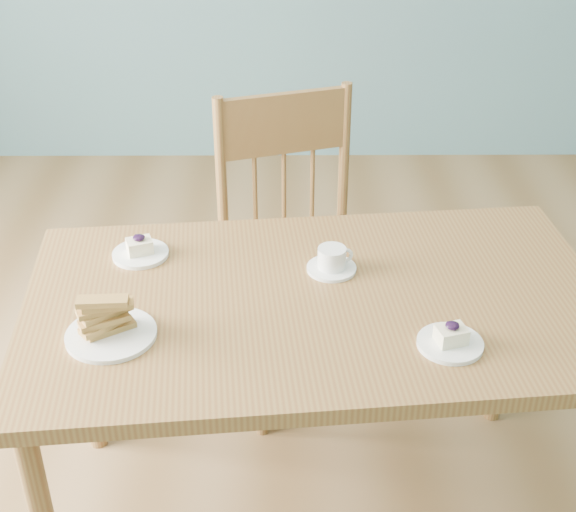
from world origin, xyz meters
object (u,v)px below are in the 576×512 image
(coffee_cup, at_px, (332,261))
(biscotti_plate, at_px, (110,323))
(cheesecake_plate_near, at_px, (450,340))
(dining_table, at_px, (317,322))
(cheesecake_plate_far, at_px, (140,250))
(dining_chair, at_px, (298,252))

(coffee_cup, bearing_deg, biscotti_plate, -167.50)
(cheesecake_plate_near, bearing_deg, biscotti_plate, 177.17)
(dining_table, height_order, cheesecake_plate_far, cheesecake_plate_far)
(cheesecake_plate_near, height_order, biscotti_plate, biscotti_plate)
(cheesecake_plate_near, height_order, coffee_cup, coffee_cup)
(cheesecake_plate_far, height_order, coffee_cup, coffee_cup)
(cheesecake_plate_far, height_order, biscotti_plate, biscotti_plate)
(dining_chair, height_order, biscotti_plate, dining_chair)
(dining_table, relative_size, coffee_cup, 11.70)
(dining_table, bearing_deg, cheesecake_plate_near, -39.51)
(cheesecake_plate_far, relative_size, biscotti_plate, 0.72)
(biscotti_plate, bearing_deg, cheesecake_plate_far, 87.89)
(coffee_cup, relative_size, biscotti_plate, 0.62)
(dining_table, height_order, dining_chair, dining_chair)
(dining_chair, distance_m, cheesecake_plate_near, 0.88)
(dining_table, bearing_deg, dining_chair, 87.89)
(dining_table, bearing_deg, biscotti_plate, -166.78)
(cheesecake_plate_near, xyz_separation_m, cheesecake_plate_far, (-0.72, 0.38, -0.00))
(cheesecake_plate_far, bearing_deg, biscotti_plate, -92.11)
(cheesecake_plate_far, bearing_deg, cheesecake_plate_near, -27.57)
(dining_chair, bearing_deg, dining_table, -104.19)
(cheesecake_plate_near, bearing_deg, coffee_cup, 127.81)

